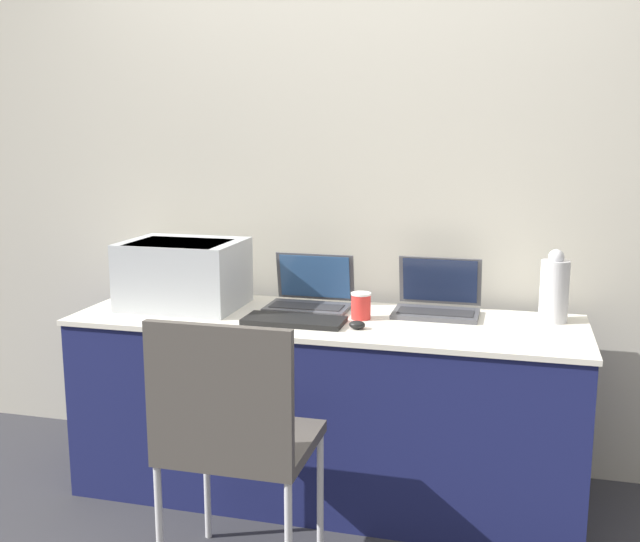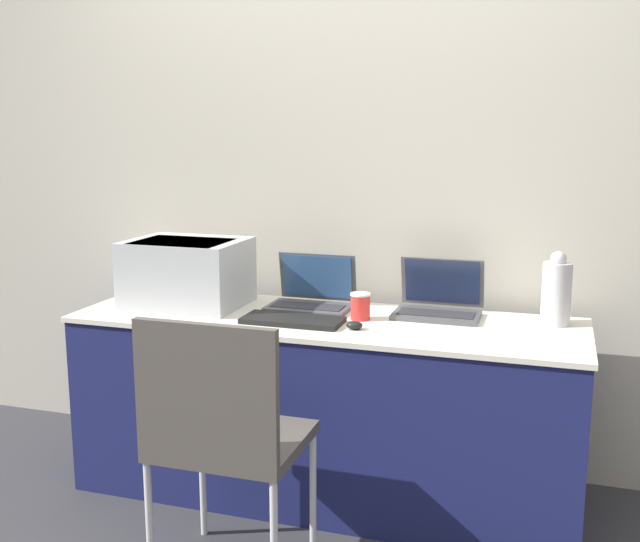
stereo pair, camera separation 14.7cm
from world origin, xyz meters
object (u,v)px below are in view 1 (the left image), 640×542
object	(u,v)px
laptop_right	(437,301)
chair	(233,429)
mouse	(357,325)
metal_pitcher	(554,289)
external_keyboard	(294,321)
printer	(183,271)
coffee_cup	(361,306)
laptop_left	(310,296)

from	to	relation	value
laptop_right	chair	xyz separation A→B (m)	(-0.53, -0.89, -0.24)
mouse	metal_pitcher	xyz separation A→B (m)	(0.71, 0.30, 0.11)
mouse	metal_pitcher	world-z (taller)	metal_pitcher
external_keyboard	metal_pitcher	bearing A→B (deg)	16.49
printer	metal_pitcher	world-z (taller)	metal_pitcher
coffee_cup	metal_pitcher	xyz separation A→B (m)	(0.72, 0.15, 0.08)
metal_pitcher	chair	xyz separation A→B (m)	(-0.97, -0.88, -0.32)
laptop_left	external_keyboard	distance (m)	0.26
printer	metal_pitcher	xyz separation A→B (m)	(1.48, 0.14, -0.02)
external_keyboard	coffee_cup	xyz separation A→B (m)	(0.23, 0.13, 0.04)
laptop_left	coffee_cup	size ratio (longest dim) A/B	3.21
laptop_left	laptop_right	world-z (taller)	same
coffee_cup	mouse	bearing A→B (deg)	-83.45
printer	coffee_cup	world-z (taller)	printer
printer	laptop_left	world-z (taller)	printer
laptop_left	laptop_right	xyz separation A→B (m)	(0.52, 0.04, 0.00)
laptop_left	external_keyboard	world-z (taller)	laptop_left
printer	external_keyboard	distance (m)	0.56
mouse	metal_pitcher	size ratio (longest dim) A/B	0.22
chair	mouse	bearing A→B (deg)	65.03
laptop_right	mouse	bearing A→B (deg)	-129.44
printer	external_keyboard	xyz separation A→B (m)	(0.52, -0.15, -0.14)
laptop_left	metal_pitcher	bearing A→B (deg)	1.60
printer	laptop_left	distance (m)	0.54
external_keyboard	laptop_left	bearing A→B (deg)	91.63
printer	external_keyboard	bearing A→B (deg)	-15.65
mouse	chair	size ratio (longest dim) A/B	0.07
laptop_left	mouse	size ratio (longest dim) A/B	5.45
metal_pitcher	chair	world-z (taller)	metal_pitcher
chair	coffee_cup	bearing A→B (deg)	70.94
printer	laptop_right	size ratio (longest dim) A/B	1.41
mouse	chair	bearing A→B (deg)	-114.97
printer	laptop_right	bearing A→B (deg)	8.26
external_keyboard	metal_pitcher	distance (m)	1.00
external_keyboard	chair	xyz separation A→B (m)	(-0.02, -0.60, -0.20)
external_keyboard	coffee_cup	world-z (taller)	coffee_cup
mouse	chair	world-z (taller)	chair
external_keyboard	chair	distance (m)	0.63
printer	laptop_right	world-z (taller)	printer
laptop_right	printer	bearing A→B (deg)	-171.74
external_keyboard	chair	bearing A→B (deg)	-91.77
coffee_cup	mouse	world-z (taller)	coffee_cup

